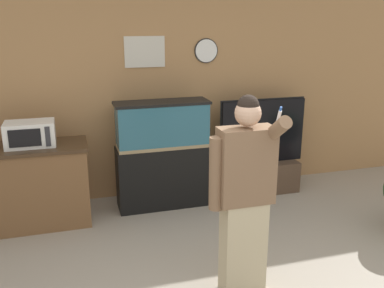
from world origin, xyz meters
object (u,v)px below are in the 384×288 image
(person_standing, at_px, (244,195))
(tv_on_stand, at_px, (261,165))
(counter_island, at_px, (28,186))
(microwave, at_px, (30,134))
(aquarium_on_stand, at_px, (163,155))

(person_standing, bearing_deg, tv_on_stand, 60.75)
(counter_island, height_order, microwave, microwave)
(counter_island, xyz_separation_m, microwave, (0.08, 0.01, 0.58))
(microwave, xyz_separation_m, tv_on_stand, (2.77, 0.16, -0.67))
(counter_island, xyz_separation_m, tv_on_stand, (2.85, 0.17, -0.09))
(microwave, bearing_deg, tv_on_stand, 3.22)
(tv_on_stand, bearing_deg, microwave, -176.78)
(counter_island, bearing_deg, tv_on_stand, 3.33)
(aquarium_on_stand, bearing_deg, person_standing, -82.66)
(aquarium_on_stand, relative_size, person_standing, 0.77)
(microwave, xyz_separation_m, aquarium_on_stand, (1.44, 0.09, -0.39))
(tv_on_stand, bearing_deg, person_standing, -119.25)
(counter_island, distance_m, tv_on_stand, 2.86)
(counter_island, distance_m, microwave, 0.59)
(counter_island, bearing_deg, aquarium_on_stand, 3.64)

